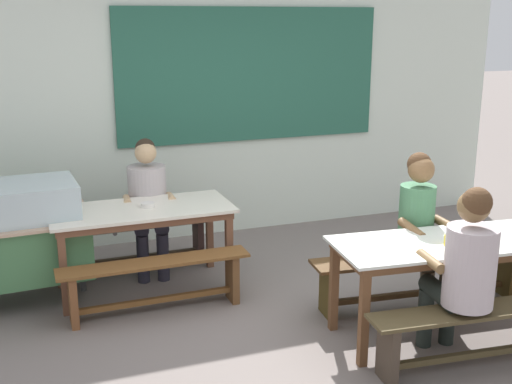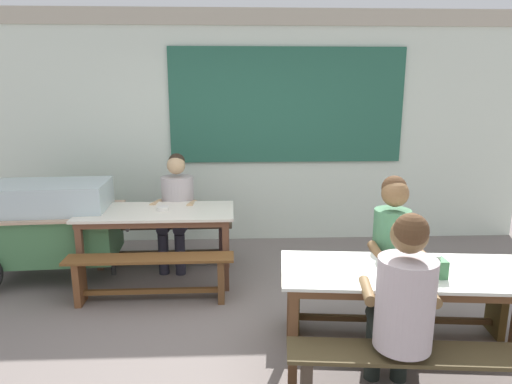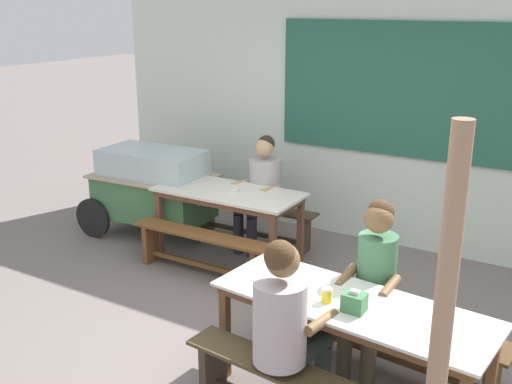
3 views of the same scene
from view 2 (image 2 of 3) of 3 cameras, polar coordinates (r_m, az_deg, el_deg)
name	(u,v)px [view 2 (image 2 of 3)]	position (r m, az deg, el deg)	size (l,w,h in m)	color
ground_plane	(274,343)	(3.77, 2.28, -18.46)	(40.00, 40.00, 0.00)	slate
backdrop_wall	(260,124)	(5.81, 0.49, 8.59)	(6.84, 0.23, 2.89)	silver
dining_table_far	(157,218)	(4.72, -12.32, -3.19)	(1.56, 0.73, 0.75)	silver
dining_table_near	(418,280)	(3.36, 19.66, -10.42)	(1.93, 0.85, 0.75)	silver
bench_far_back	(166,238)	(5.31, -11.26, -5.64)	(1.52, 0.28, 0.44)	#4A3828
bench_far_front	(150,272)	(4.38, -13.12, -9.83)	(1.55, 0.26, 0.44)	brown
bench_near_back	(396,297)	(3.95, 17.15, -12.45)	(1.89, 0.48, 0.44)	#4F341B
bench_near_front	(438,374)	(3.11, 21.87, -20.49)	(1.82, 0.44, 0.44)	#4A3D24
food_cart	(50,223)	(5.15, -24.49, -3.56)	(1.72, 0.91, 1.02)	#437648
person_near_front	(402,301)	(2.89, 17.87, -12.94)	(0.48, 0.60, 1.30)	black
person_center_facing	(177,203)	(5.11, -9.95, -1.36)	(0.50, 0.61, 1.26)	#25232F
person_right_near_table	(393,249)	(3.71, 16.90, -6.92)	(0.40, 0.52, 1.31)	#453C2E
tissue_box	(434,268)	(3.24, 21.49, -8.84)	(0.14, 0.12, 0.14)	#3F7C4B
condiment_jar	(403,269)	(3.19, 17.96, -9.17)	(0.07, 0.07, 0.10)	yellow
soup_bowl	(163,208)	(4.69, -11.66, -2.03)	(0.12, 0.12, 0.04)	silver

